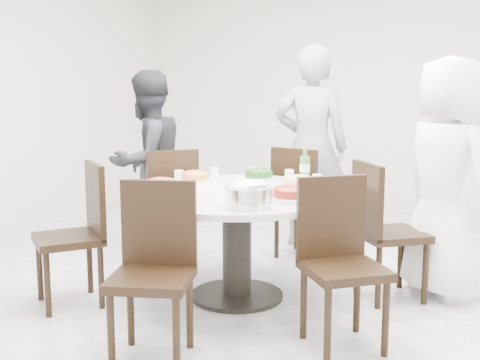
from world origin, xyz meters
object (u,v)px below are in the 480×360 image
at_px(chair_n, 304,202).
at_px(soup_bowl, 162,191).
at_px(chair_sw, 68,235).
at_px(chair_se, 344,266).
at_px(beverage_bottle, 305,166).
at_px(diner_left, 148,163).
at_px(chair_s, 151,275).
at_px(diner_right, 446,178).
at_px(rice_bowl, 248,197).
at_px(dining_table, 237,245).
at_px(chair_nw, 168,205).
at_px(diner_middle, 311,147).
at_px(chair_ne, 391,231).

distance_m(chair_n, soup_bowl, 1.65).
bearing_deg(chair_sw, chair_se, 42.60).
xyz_separation_m(chair_n, beverage_bottle, (0.21, -0.61, 0.40)).
bearing_deg(diner_left, chair_s, 47.24).
bearing_deg(diner_right, rice_bowl, 90.81).
height_order(dining_table, chair_sw, chair_sw).
xyz_separation_m(dining_table, beverage_bottle, (0.29, 0.54, 0.50)).
bearing_deg(chair_nw, dining_table, 101.87).
distance_m(chair_nw, rice_bowl, 1.59).
distance_m(dining_table, diner_left, 1.46).
relative_size(chair_sw, soup_bowl, 3.54).
distance_m(chair_nw, diner_left, 0.46).
relative_size(chair_s, diner_middle, 0.53).
bearing_deg(dining_table, diner_right, 27.92).
bearing_deg(chair_nw, chair_ne, 130.11).
relative_size(chair_ne, rice_bowl, 3.45).
relative_size(chair_se, soup_bowl, 3.54).
xyz_separation_m(dining_table, diner_left, (-1.20, 0.72, 0.42)).
xyz_separation_m(dining_table, chair_ne, (0.96, 0.45, 0.10)).
bearing_deg(rice_bowl, chair_ne, 52.71).
height_order(chair_sw, soup_bowl, chair_sw).
relative_size(chair_n, chair_nw, 1.00).
height_order(dining_table, diner_middle, diner_middle).
relative_size(chair_n, diner_left, 0.60).
bearing_deg(beverage_bottle, chair_sw, -137.83).
bearing_deg(chair_ne, diner_right, -92.85).
bearing_deg(soup_bowl, chair_s, -62.42).
bearing_deg(diner_middle, chair_ne, 118.26).
relative_size(chair_nw, soup_bowl, 3.54).
bearing_deg(rice_bowl, beverage_bottle, 89.45).
bearing_deg(chair_nw, diner_middle, -179.06).
height_order(chair_sw, diner_middle, diner_middle).
xyz_separation_m(chair_nw, beverage_bottle, (1.20, -0.02, 0.40)).
height_order(chair_nw, chair_s, same).
bearing_deg(chair_nw, chair_se, 103.89).
height_order(dining_table, diner_right, diner_right).
distance_m(chair_sw, rice_bowl, 1.30).
bearing_deg(dining_table, chair_s, -89.88).
height_order(dining_table, diner_left, diner_left).
bearing_deg(dining_table, chair_ne, 25.01).
bearing_deg(chair_n, chair_sw, 68.42).
relative_size(chair_ne, chair_n, 1.00).
xyz_separation_m(diner_left, beverage_bottle, (1.50, -0.18, 0.08)).
bearing_deg(dining_table, diner_middle, 89.91).
distance_m(chair_sw, diner_right, 2.59).
bearing_deg(chair_nw, chair_s, 73.07).
bearing_deg(diner_middle, soup_bowl, 67.74).
height_order(dining_table, chair_s, chair_s).
distance_m(dining_table, beverage_bottle, 0.79).
bearing_deg(chair_n, diner_left, 27.82).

